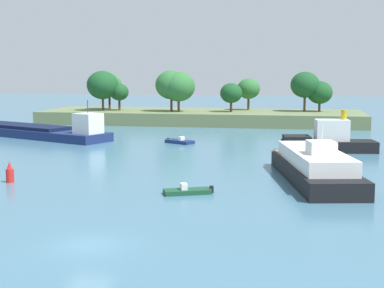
{
  "coord_description": "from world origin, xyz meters",
  "views": [
    {
      "loc": [
        11.24,
        -28.81,
        9.78
      ],
      "look_at": [
        -0.51,
        35.43,
        1.2
      ],
      "focal_mm": 51.69,
      "sensor_mm": 36.0,
      "label": 1
    }
  ],
  "objects_px": {
    "fishing_skiff": "(180,141)",
    "cargo_barge": "(9,129)",
    "white_riverboat": "(314,166)",
    "tugboat": "(327,141)",
    "channel_buoy_red": "(10,173)",
    "small_motorboat": "(187,191)"
  },
  "relations": [
    {
      "from": "tugboat",
      "to": "small_motorboat",
      "type": "height_order",
      "value": "tugboat"
    },
    {
      "from": "tugboat",
      "to": "small_motorboat",
      "type": "bearing_deg",
      "value": -115.36
    },
    {
      "from": "small_motorboat",
      "to": "fishing_skiff",
      "type": "bearing_deg",
      "value": 102.79
    },
    {
      "from": "fishing_skiff",
      "to": "tugboat",
      "type": "xyz_separation_m",
      "value": [
        19.47,
        -4.55,
        1.07
      ]
    },
    {
      "from": "fishing_skiff",
      "to": "small_motorboat",
      "type": "distance_m",
      "value": 31.64
    },
    {
      "from": "fishing_skiff",
      "to": "small_motorboat",
      "type": "xyz_separation_m",
      "value": [
        7.0,
        -30.85,
        -0.03
      ]
    },
    {
      "from": "fishing_skiff",
      "to": "white_riverboat",
      "type": "height_order",
      "value": "white_riverboat"
    },
    {
      "from": "fishing_skiff",
      "to": "channel_buoy_red",
      "type": "height_order",
      "value": "channel_buoy_red"
    },
    {
      "from": "fishing_skiff",
      "to": "channel_buoy_red",
      "type": "distance_m",
      "value": 30.61
    },
    {
      "from": "cargo_barge",
      "to": "white_riverboat",
      "type": "relative_size",
      "value": 2.17
    },
    {
      "from": "cargo_barge",
      "to": "channel_buoy_red",
      "type": "distance_m",
      "value": 39.63
    },
    {
      "from": "channel_buoy_red",
      "to": "small_motorboat",
      "type": "bearing_deg",
      "value": -6.01
    },
    {
      "from": "cargo_barge",
      "to": "channel_buoy_red",
      "type": "relative_size",
      "value": 20.6
    },
    {
      "from": "fishing_skiff",
      "to": "cargo_barge",
      "type": "distance_m",
      "value": 28.97
    },
    {
      "from": "white_riverboat",
      "to": "cargo_barge",
      "type": "bearing_deg",
      "value": 147.47
    },
    {
      "from": "cargo_barge",
      "to": "white_riverboat",
      "type": "height_order",
      "value": "cargo_barge"
    },
    {
      "from": "tugboat",
      "to": "channel_buoy_red",
      "type": "relative_size",
      "value": 6.17
    },
    {
      "from": "tugboat",
      "to": "white_riverboat",
      "type": "relative_size",
      "value": 0.65
    },
    {
      "from": "channel_buoy_red",
      "to": "tugboat",
      "type": "bearing_deg",
      "value": 40.41
    },
    {
      "from": "tugboat",
      "to": "channel_buoy_red",
      "type": "bearing_deg",
      "value": -139.59
    },
    {
      "from": "cargo_barge",
      "to": "small_motorboat",
      "type": "xyz_separation_m",
      "value": [
        35.41,
        -36.5,
        -0.7
      ]
    },
    {
      "from": "white_riverboat",
      "to": "channel_buoy_red",
      "type": "height_order",
      "value": "white_riverboat"
    }
  ]
}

